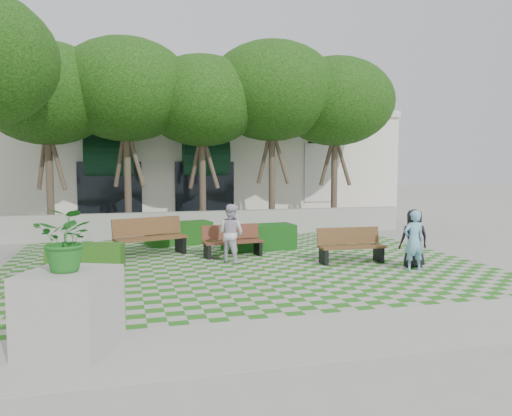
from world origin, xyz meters
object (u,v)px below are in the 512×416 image
object	(u,v)px
hedge_midright	(259,237)
planter_front	(69,294)
hedge_west	(86,257)
person_blue	(414,240)
hedge_midleft	(179,233)
person_dark	(414,238)
person_white	(231,233)
bench_east	(351,246)
bench_west	(150,238)
bench_mid	(232,241)

from	to	relation	value
hedge_midright	planter_front	bearing A→B (deg)	-122.86
hedge_west	person_blue	world-z (taller)	person_blue
hedge_midleft	person_dark	world-z (taller)	person_dark
person_dark	person_white	xyz separation A→B (m)	(-4.30, 1.84, 0.04)
bench_east	hedge_west	world-z (taller)	bench_east
person_blue	hedge_midright	bearing A→B (deg)	-53.47
person_blue	bench_east	bearing A→B (deg)	-51.30
hedge_midleft	person_dark	size ratio (longest dim) A/B	1.40
bench_east	planter_front	distance (m)	8.07
person_blue	person_dark	bearing A→B (deg)	-123.45
person_dark	person_white	size ratio (longest dim) A/B	0.95
planter_front	hedge_west	bearing A→B (deg)	91.67
hedge_midleft	person_dark	xyz separation A→B (m)	(5.30, -5.14, 0.37)
person_white	hedge_west	bearing A→B (deg)	46.54
planter_front	person_white	world-z (taller)	planter_front
hedge_midleft	person_blue	distance (m)	7.48
bench_west	hedge_west	xyz separation A→B (m)	(-1.63, -1.52, -0.20)
bench_east	planter_front	bearing A→B (deg)	-141.49
hedge_midright	hedge_west	bearing A→B (deg)	-161.17
hedge_midright	hedge_west	xyz separation A→B (m)	(-4.87, -1.66, -0.07)
hedge_west	person_white	xyz separation A→B (m)	(3.65, -0.01, 0.46)
bench_east	bench_mid	distance (m)	3.28
bench_mid	hedge_west	size ratio (longest dim) A/B	0.98
hedge_midleft	bench_mid	bearing A→B (deg)	-63.94
bench_mid	hedge_midleft	xyz separation A→B (m)	(-1.22, 2.49, -0.07)
hedge_midleft	person_blue	world-z (taller)	person_blue
hedge_midleft	hedge_midright	bearing A→B (deg)	-36.20
person_blue	planter_front	bearing A→B (deg)	24.49
bench_west	person_dark	distance (m)	7.17
bench_mid	person_white	distance (m)	0.91
bench_east	person_dark	bearing A→B (deg)	-34.79
person_blue	person_white	xyz separation A→B (m)	(-4.08, 2.17, 0.03)
hedge_west	person_blue	size ratio (longest dim) A/B	1.20
hedge_midleft	person_white	bearing A→B (deg)	-73.14
planter_front	person_white	size ratio (longest dim) A/B	1.30
hedge_midleft	hedge_west	xyz separation A→B (m)	(-2.65, -3.29, -0.05)
bench_east	person_dark	size ratio (longest dim) A/B	1.20
hedge_west	person_dark	bearing A→B (deg)	-13.10
bench_mid	person_white	world-z (taller)	person_white
person_dark	person_white	distance (m)	4.68
bench_west	hedge_midright	bearing A→B (deg)	-15.83
bench_mid	bench_west	xyz separation A→B (m)	(-2.23, 0.72, 0.09)
person_blue	hedge_west	bearing A→B (deg)	-15.80
planter_front	person_dark	world-z (taller)	planter_front
hedge_midright	person_white	distance (m)	2.11
person_dark	planter_front	bearing A→B (deg)	35.16
hedge_west	planter_front	world-z (taller)	planter_front
bench_west	person_blue	size ratio (longest dim) A/B	1.45
person_blue	person_white	size ratio (longest dim) A/B	0.96
bench_mid	hedge_midleft	distance (m)	2.77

